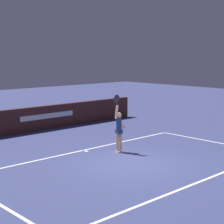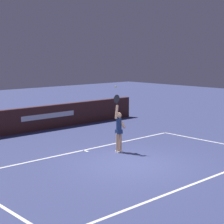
{
  "view_description": "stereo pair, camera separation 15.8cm",
  "coord_description": "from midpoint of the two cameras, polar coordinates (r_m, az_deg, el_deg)",
  "views": [
    {
      "loc": [
        -9.79,
        -9.37,
        3.96
      ],
      "look_at": [
        0.64,
        1.71,
        1.66
      ],
      "focal_mm": 61.71,
      "sensor_mm": 36.0,
      "label": 1
    },
    {
      "loc": [
        -9.68,
        -9.48,
        3.96
      ],
      "look_at": [
        0.64,
        1.71,
        1.66
      ],
      "focal_mm": 61.71,
      "sensor_mm": 36.0,
      "label": 2
    }
  ],
  "objects": [
    {
      "name": "court_lines",
      "position": [
        14.11,
        2.58,
        -7.71
      ],
      "size": [
        10.7,
        5.7,
        0.0
      ],
      "color": "white",
      "rests_on": "ground"
    },
    {
      "name": "ground_plane",
      "position": [
        14.11,
        2.57,
        -7.71
      ],
      "size": [
        60.0,
        60.0,
        0.0
      ],
      "primitive_type": "plane",
      "color": "navy"
    },
    {
      "name": "back_wall",
      "position": [
        19.95,
        -13.43,
        -1.25
      ],
      "size": [
        15.0,
        0.26,
        1.26
      ],
      "color": "#40201D",
      "rests_on": "ground"
    },
    {
      "name": "tennis_player",
      "position": [
        15.53,
        0.72,
        -2.48
      ],
      "size": [
        0.45,
        0.44,
        2.38
      ],
      "color": "tan",
      "rests_on": "ground"
    },
    {
      "name": "tennis_ball",
      "position": [
        15.31,
        0.27,
        3.78
      ],
      "size": [
        0.07,
        0.07,
        0.07
      ],
      "color": "#C6DE3A"
    }
  ]
}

